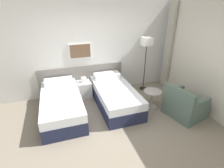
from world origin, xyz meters
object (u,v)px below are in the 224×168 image
bed_near_door (62,104)px  nightstand (85,89)px  bed_near_window (115,96)px  side_table (152,96)px  floor_lamp (147,45)px  armchair (184,106)px

bed_near_door → nightstand: 1.01m
bed_near_window → side_table: bearing=-25.7°
floor_lamp → armchair: bearing=-80.7°
bed_near_door → floor_lamp: size_ratio=1.17×
floor_lamp → armchair: (0.27, -1.64, -1.18)m
armchair → nightstand: bearing=37.9°
bed_near_door → side_table: size_ratio=4.03×
bed_near_window → floor_lamp: (1.21, 0.62, 1.17)m
floor_lamp → side_table: 1.55m
bed_near_door → side_table: bed_near_door is taller
nightstand → armchair: 2.79m
bed_near_window → nightstand: bearing=134.0°
bed_near_door → armchair: (2.88, -1.01, -0.01)m
nightstand → side_table: (1.60, -1.16, 0.10)m
bed_near_window → nightstand: 1.01m
bed_near_window → side_table: (0.90, -0.43, 0.07)m
armchair → bed_near_door: bearing=57.2°
bed_near_door → side_table: bearing=-10.6°
floor_lamp → side_table: (-0.31, -1.06, -1.10)m
floor_lamp → side_table: size_ratio=3.43×
floor_lamp → nightstand: bearing=176.9°
side_table → floor_lamp: bearing=73.7°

